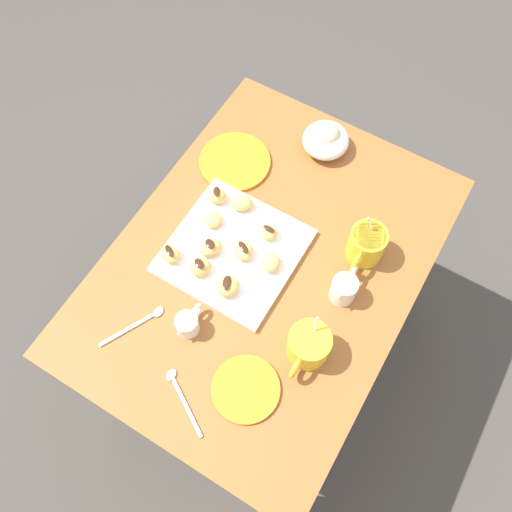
{
  "coord_description": "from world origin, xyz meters",
  "views": [
    {
      "loc": [
        0.5,
        0.27,
        1.94
      ],
      "look_at": [
        0.01,
        -0.02,
        0.76
      ],
      "focal_mm": 38.46,
      "sensor_mm": 36.0,
      "label": 1
    }
  ],
  "objects_px": {
    "dining_table": "(265,286)",
    "beignet_3": "(271,263)",
    "coffee_mug_yellow_left": "(366,244)",
    "beignet_6": "(269,232)",
    "saucer_orange_right": "(235,162)",
    "beignet_5": "(200,267)",
    "beignet_1": "(211,248)",
    "coffee_mug_yellow_right": "(308,345)",
    "ice_cream_bowl": "(326,139)",
    "chocolate_sauce_pitcher": "(188,324)",
    "beignet_7": "(170,254)",
    "beignet_0": "(213,220)",
    "beignet_8": "(217,196)",
    "pastry_plate_square": "(234,251)",
    "cream_pitcher_white": "(344,288)",
    "beignet_2": "(241,203)",
    "beignet_9": "(243,251)",
    "saucer_orange_left": "(246,389)",
    "beignet_4": "(227,286)"
  },
  "relations": [
    {
      "from": "ice_cream_bowl",
      "to": "coffee_mug_yellow_right",
      "type": "bearing_deg",
      "value": 23.74
    },
    {
      "from": "coffee_mug_yellow_right",
      "to": "beignet_7",
      "type": "xyz_separation_m",
      "value": [
        -0.03,
        -0.39,
        -0.01
      ]
    },
    {
      "from": "saucer_orange_left",
      "to": "beignet_4",
      "type": "bearing_deg",
      "value": -138.31
    },
    {
      "from": "pastry_plate_square",
      "to": "saucer_orange_left",
      "type": "distance_m",
      "value": 0.34
    },
    {
      "from": "coffee_mug_yellow_left",
      "to": "beignet_6",
      "type": "height_order",
      "value": "coffee_mug_yellow_left"
    },
    {
      "from": "saucer_orange_left",
      "to": "beignet_7",
      "type": "height_order",
      "value": "beignet_7"
    },
    {
      "from": "beignet_6",
      "to": "beignet_7",
      "type": "relative_size",
      "value": 0.88
    },
    {
      "from": "saucer_orange_right",
      "to": "dining_table",
      "type": "bearing_deg",
      "value": 46.33
    },
    {
      "from": "beignet_5",
      "to": "beignet_7",
      "type": "relative_size",
      "value": 1.04
    },
    {
      "from": "dining_table",
      "to": "beignet_3",
      "type": "relative_size",
      "value": 19.01
    },
    {
      "from": "beignet_3",
      "to": "beignet_8",
      "type": "height_order",
      "value": "beignet_8"
    },
    {
      "from": "saucer_orange_left",
      "to": "beignet_0",
      "type": "xyz_separation_m",
      "value": [
        -0.31,
        -0.28,
        0.03
      ]
    },
    {
      "from": "beignet_0",
      "to": "beignet_8",
      "type": "relative_size",
      "value": 1.04
    },
    {
      "from": "ice_cream_bowl",
      "to": "beignet_3",
      "type": "bearing_deg",
      "value": 8.34
    },
    {
      "from": "beignet_5",
      "to": "beignet_7",
      "type": "height_order",
      "value": "beignet_5"
    },
    {
      "from": "saucer_orange_left",
      "to": "beignet_2",
      "type": "xyz_separation_m",
      "value": [
        -0.38,
        -0.24,
        0.03
      ]
    },
    {
      "from": "beignet_4",
      "to": "beignet_5",
      "type": "distance_m",
      "value": 0.08
    },
    {
      "from": "dining_table",
      "to": "beignet_9",
      "type": "xyz_separation_m",
      "value": [
        0.02,
        -0.05,
        0.19
      ]
    },
    {
      "from": "coffee_mug_yellow_right",
      "to": "saucer_orange_left",
      "type": "distance_m",
      "value": 0.17
    },
    {
      "from": "dining_table",
      "to": "beignet_9",
      "type": "bearing_deg",
      "value": -73.16
    },
    {
      "from": "beignet_1",
      "to": "beignet_0",
      "type": "bearing_deg",
      "value": -150.9
    },
    {
      "from": "coffee_mug_yellow_left",
      "to": "chocolate_sauce_pitcher",
      "type": "distance_m",
      "value": 0.46
    },
    {
      "from": "cream_pitcher_white",
      "to": "beignet_3",
      "type": "xyz_separation_m",
      "value": [
        0.03,
        -0.18,
        -0.01
      ]
    },
    {
      "from": "beignet_1",
      "to": "beignet_5",
      "type": "height_order",
      "value": "beignet_5"
    },
    {
      "from": "beignet_5",
      "to": "beignet_4",
      "type": "bearing_deg",
      "value": 84.35
    },
    {
      "from": "coffee_mug_yellow_right",
      "to": "beignet_1",
      "type": "distance_m",
      "value": 0.33
    },
    {
      "from": "beignet_3",
      "to": "beignet_7",
      "type": "height_order",
      "value": "same"
    },
    {
      "from": "beignet_6",
      "to": "beignet_3",
      "type": "bearing_deg",
      "value": 34.48
    },
    {
      "from": "chocolate_sauce_pitcher",
      "to": "beignet_5",
      "type": "height_order",
      "value": "chocolate_sauce_pitcher"
    },
    {
      "from": "pastry_plate_square",
      "to": "beignet_7",
      "type": "bearing_deg",
      "value": -50.65
    },
    {
      "from": "coffee_mug_yellow_left",
      "to": "beignet_2",
      "type": "bearing_deg",
      "value": -81.75
    },
    {
      "from": "coffee_mug_yellow_right",
      "to": "ice_cream_bowl",
      "type": "height_order",
      "value": "coffee_mug_yellow_right"
    },
    {
      "from": "beignet_2",
      "to": "beignet_9",
      "type": "distance_m",
      "value": 0.13
    },
    {
      "from": "ice_cream_bowl",
      "to": "beignet_6",
      "type": "relative_size",
      "value": 2.82
    },
    {
      "from": "beignet_8",
      "to": "chocolate_sauce_pitcher",
      "type": "bearing_deg",
      "value": 21.28
    },
    {
      "from": "beignet_6",
      "to": "dining_table",
      "type": "bearing_deg",
      "value": 25.38
    },
    {
      "from": "coffee_mug_yellow_left",
      "to": "beignet_2",
      "type": "distance_m",
      "value": 0.32
    },
    {
      "from": "coffee_mug_yellow_left",
      "to": "chocolate_sauce_pitcher",
      "type": "xyz_separation_m",
      "value": [
        0.38,
        -0.26,
        -0.02
      ]
    },
    {
      "from": "saucer_orange_right",
      "to": "beignet_5",
      "type": "relative_size",
      "value": 3.62
    },
    {
      "from": "dining_table",
      "to": "beignet_4",
      "type": "height_order",
      "value": "beignet_4"
    },
    {
      "from": "beignet_6",
      "to": "beignet_9",
      "type": "relative_size",
      "value": 0.83
    },
    {
      "from": "dining_table",
      "to": "beignet_7",
      "type": "height_order",
      "value": "beignet_7"
    },
    {
      "from": "dining_table",
      "to": "beignet_3",
      "type": "height_order",
      "value": "beignet_3"
    },
    {
      "from": "pastry_plate_square",
      "to": "beignet_1",
      "type": "relative_size",
      "value": 5.44
    },
    {
      "from": "beignet_1",
      "to": "beignet_2",
      "type": "relative_size",
      "value": 1.0
    },
    {
      "from": "beignet_6",
      "to": "chocolate_sauce_pitcher",
      "type": "bearing_deg",
      "value": -7.63
    },
    {
      "from": "saucer_orange_right",
      "to": "beignet_5",
      "type": "xyz_separation_m",
      "value": [
        0.31,
        0.1,
        0.03
      ]
    },
    {
      "from": "beignet_3",
      "to": "coffee_mug_yellow_left",
      "type": "bearing_deg",
      "value": 131.08
    },
    {
      "from": "coffee_mug_yellow_right",
      "to": "beignet_3",
      "type": "relative_size",
      "value": 2.62
    },
    {
      "from": "saucer_orange_right",
      "to": "beignet_1",
      "type": "distance_m",
      "value": 0.28
    }
  ]
}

